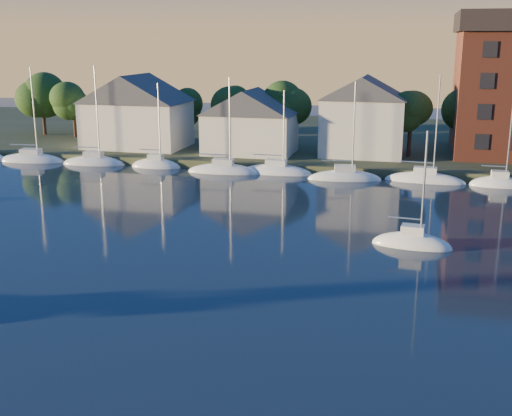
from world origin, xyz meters
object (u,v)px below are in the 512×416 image
(clubhouse_west, at_px, (137,110))
(drifting_sailboat_right, at_px, (412,245))
(clubhouse_east, at_px, (363,115))
(clubhouse_centre, at_px, (250,121))

(clubhouse_west, height_order, drifting_sailboat_right, clubhouse_west)
(clubhouse_west, distance_m, drifting_sailboat_right, 49.26)
(clubhouse_east, height_order, drifting_sailboat_right, clubhouse_east)
(clubhouse_centre, height_order, clubhouse_east, clubhouse_east)
(drifting_sailboat_right, bearing_deg, clubhouse_centre, 129.22)
(clubhouse_west, xyz_separation_m, clubhouse_centre, (16.00, -1.00, -0.80))
(clubhouse_centre, relative_size, drifting_sailboat_right, 1.17)
(clubhouse_centre, relative_size, clubhouse_east, 1.10)
(clubhouse_east, relative_size, drifting_sailboat_right, 1.07)
(clubhouse_centre, xyz_separation_m, drifting_sailboat_right, (20.78, -31.25, -5.04))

